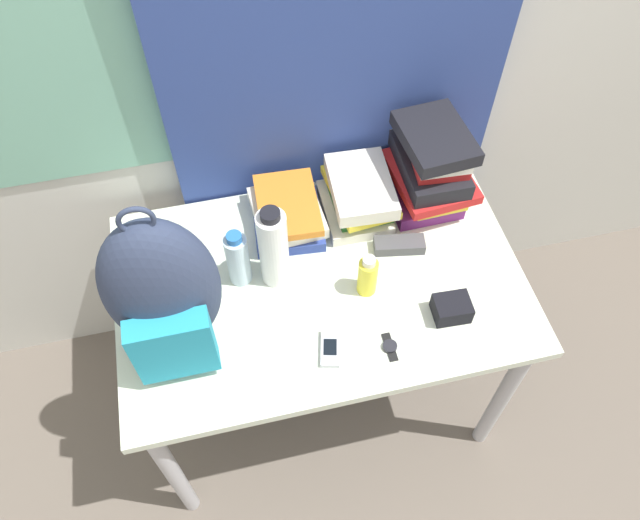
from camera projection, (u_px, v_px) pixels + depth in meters
ground_plane at (344, 483)px, 2.21m from camera, size 12.00×12.00×0.00m
wall_back at (279, 37)px, 1.66m from camera, size 6.00×0.06×2.50m
curtain_blue at (339, 41)px, 1.65m from camera, size 1.00×0.04×2.50m
desk at (320, 297)px, 1.88m from camera, size 1.17×0.75×0.75m
backpack at (163, 294)px, 1.50m from camera, size 0.28×0.23×0.54m
book_stack_left at (288, 214)px, 1.88m from camera, size 0.22×0.26×0.10m
book_stack_center at (359, 196)px, 1.90m from camera, size 0.21×0.28×0.14m
book_stack_right at (430, 168)px, 1.87m from camera, size 0.24×0.30×0.28m
water_bottle at (238, 259)px, 1.73m from camera, size 0.06×0.06×0.20m
sports_bottle at (273, 248)px, 1.70m from camera, size 0.08×0.08×0.29m
sunscreen_bottle at (368, 276)px, 1.73m from camera, size 0.06×0.06×0.15m
cell_phone at (330, 348)px, 1.67m from camera, size 0.07×0.12×0.02m
sunglasses_case at (399, 245)px, 1.85m from camera, size 0.16×0.08×0.04m
camera_pouch at (452, 308)px, 1.71m from camera, size 0.10×0.08×0.06m
wristwatch at (390, 347)px, 1.67m from camera, size 0.04×0.09×0.01m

